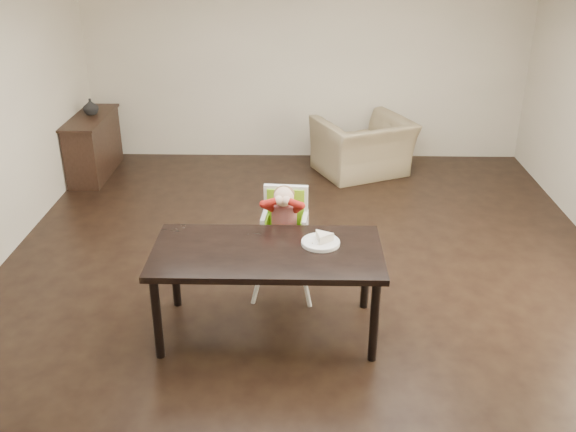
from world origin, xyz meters
The scene contains 8 objects.
ground centered at (0.00, 0.00, 0.00)m, with size 7.00×7.00×0.00m, color black.
room_walls centered at (0.00, 0.00, 1.86)m, with size 6.02×7.02×2.71m.
dining_table centered at (-0.31, -0.83, 0.67)m, with size 1.80×0.90×0.75m.
high_chair centered at (-0.20, -0.17, 0.72)m, with size 0.46×0.46×1.03m.
plate centered at (0.11, -0.72, 0.78)m, with size 0.36×0.36×0.09m.
armchair centered at (0.76, 2.80, 0.49)m, with size 1.13×0.74×0.99m, color #94835E.
sideboard centered at (-2.78, 2.70, 0.40)m, with size 0.44×1.26×0.79m.
vase centered at (-2.78, 2.79, 0.89)m, with size 0.20×0.21×0.20m, color #99999E.
Camera 1 is at (-0.05, -5.25, 3.09)m, focal length 40.00 mm.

